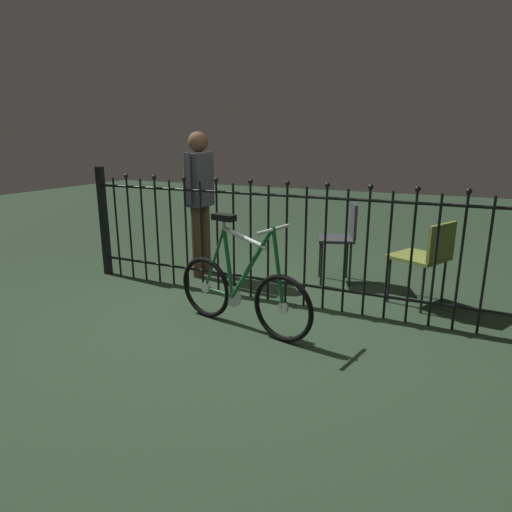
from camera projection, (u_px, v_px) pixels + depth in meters
name	position (u px, v px, depth m)	size (l,w,h in m)	color
ground_plane	(247.00, 324.00, 3.73)	(20.00, 20.00, 0.00)	#233623
iron_fence	(268.00, 238.00, 4.14)	(4.25, 0.07, 1.22)	black
bicycle	(241.00, 290.00, 3.57)	(1.32, 0.43, 0.93)	black
chair_olive	(427.00, 254.00, 4.01)	(0.59, 0.59, 0.80)	black
chair_charcoal	(343.00, 234.00, 4.69)	(0.48, 0.48, 0.86)	black
person_visitor	(200.00, 192.00, 4.82)	(0.22, 0.47, 1.59)	#4C3823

